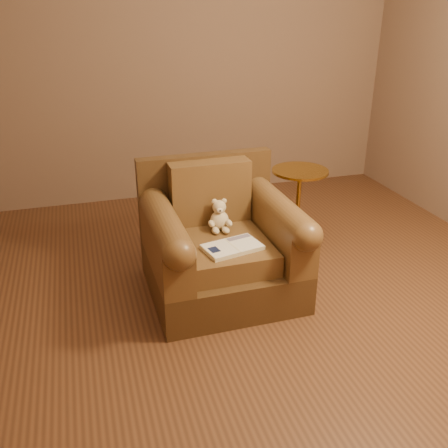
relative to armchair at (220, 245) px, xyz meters
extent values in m
plane|color=brown|center=(0.25, -0.12, -0.33)|extent=(4.00, 4.00, 0.00)
cube|color=brown|center=(0.25, 1.88, 1.02)|extent=(4.00, 0.02, 2.70)
cube|color=#472F17|center=(0.00, -0.04, -0.20)|extent=(0.96, 0.91, 0.26)
cube|color=#472F17|center=(0.00, 0.36, 0.23)|extent=(0.95, 0.11, 0.59)
cube|color=brown|center=(0.00, -0.09, 0.01)|extent=(0.56, 0.67, 0.14)
cube|color=brown|center=(0.00, 0.24, 0.29)|extent=(0.55, 0.16, 0.43)
cube|color=brown|center=(-0.38, -0.09, 0.09)|extent=(0.20, 0.81, 0.30)
cube|color=brown|center=(0.38, -0.08, 0.09)|extent=(0.20, 0.81, 0.30)
cylinder|color=brown|center=(-0.38, -0.09, 0.24)|extent=(0.20, 0.81, 0.19)
cylinder|color=brown|center=(0.38, -0.08, 0.24)|extent=(0.20, 0.81, 0.19)
ellipsoid|color=beige|center=(0.02, 0.09, 0.14)|extent=(0.13, 0.11, 0.13)
sphere|color=beige|center=(0.02, 0.10, 0.23)|extent=(0.09, 0.09, 0.09)
ellipsoid|color=beige|center=(-0.01, 0.11, 0.27)|extent=(0.04, 0.02, 0.04)
ellipsoid|color=beige|center=(0.06, 0.10, 0.27)|extent=(0.04, 0.02, 0.04)
ellipsoid|color=beige|center=(0.02, 0.06, 0.22)|extent=(0.04, 0.03, 0.04)
sphere|color=black|center=(0.01, 0.04, 0.23)|extent=(0.01, 0.01, 0.01)
ellipsoid|color=beige|center=(-0.04, 0.05, 0.14)|extent=(0.04, 0.08, 0.04)
ellipsoid|color=beige|center=(0.07, 0.03, 0.14)|extent=(0.04, 0.08, 0.04)
ellipsoid|color=beige|center=(-0.03, 0.02, 0.10)|extent=(0.05, 0.08, 0.04)
ellipsoid|color=beige|center=(0.04, 0.01, 0.10)|extent=(0.05, 0.08, 0.04)
cube|color=beige|center=(0.01, -0.22, 0.09)|extent=(0.39, 0.28, 0.02)
cube|color=white|center=(-0.07, -0.24, 0.10)|extent=(0.21, 0.24, 0.00)
cube|color=white|center=(0.10, -0.21, 0.10)|extent=(0.21, 0.24, 0.00)
cube|color=beige|center=(0.01, -0.22, 0.10)|extent=(0.05, 0.21, 0.00)
cube|color=#0F1638|center=(-0.11, -0.25, 0.11)|extent=(0.07, 0.08, 0.00)
cube|color=slate|center=(0.08, -0.13, 0.11)|extent=(0.16, 0.08, 0.00)
cylinder|color=gold|center=(0.80, 0.52, -0.32)|extent=(0.35, 0.35, 0.03)
cylinder|color=gold|center=(0.80, 0.52, -0.02)|extent=(0.04, 0.04, 0.57)
cylinder|color=gold|center=(0.80, 0.52, 0.27)|extent=(0.44, 0.44, 0.02)
cylinder|color=gold|center=(0.80, 0.52, 0.26)|extent=(0.04, 0.04, 0.02)
camera|label=1|loc=(-0.82, -2.84, 1.49)|focal=40.00mm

